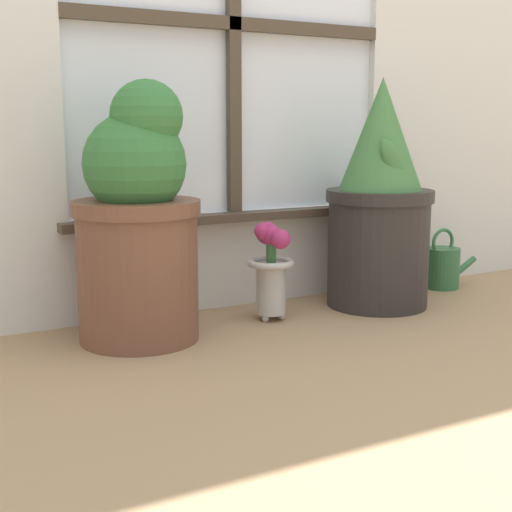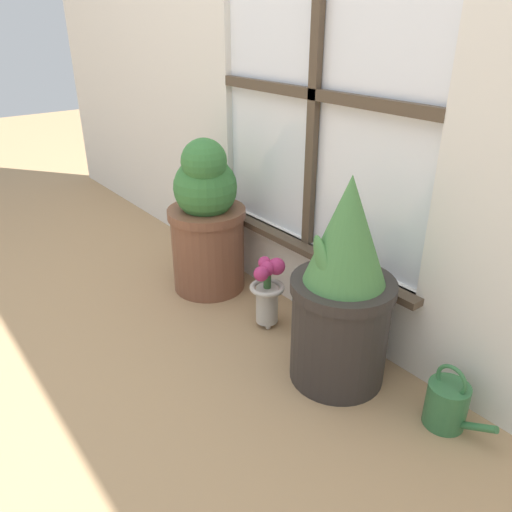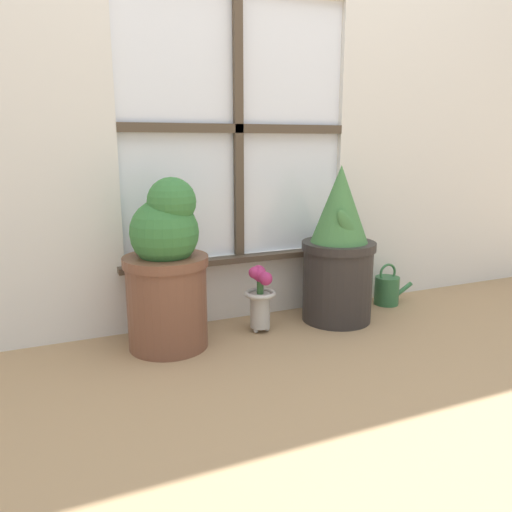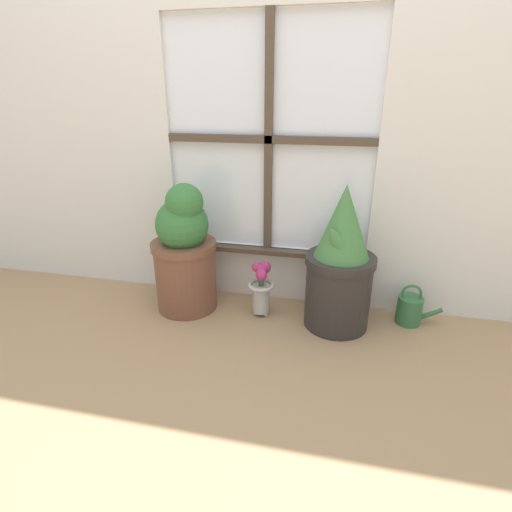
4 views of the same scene
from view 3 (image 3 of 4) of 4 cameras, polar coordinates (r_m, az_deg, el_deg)
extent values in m
plane|color=tan|center=(1.76, 4.87, -12.38)|extent=(10.00, 10.00, 0.00)
cube|color=silver|center=(2.92, 25.18, 21.63)|extent=(1.72, 0.05, 2.50)
cube|color=silver|center=(2.19, -2.03, -3.31)|extent=(0.97, 0.05, 0.28)
cube|color=white|center=(2.11, -2.30, 14.35)|extent=(0.97, 0.02, 1.05)
cube|color=#4C3D2D|center=(2.09, -2.02, 14.37)|extent=(0.04, 0.02, 1.05)
cube|color=#4C3D2D|center=(2.09, -2.02, 14.37)|extent=(0.97, 0.02, 0.04)
cube|color=#4C3D2D|center=(2.11, -1.61, -0.31)|extent=(1.03, 0.06, 0.02)
cylinder|color=brown|center=(1.88, -10.11, -5.20)|extent=(0.29, 0.29, 0.35)
cylinder|color=brown|center=(1.83, -10.30, -0.56)|extent=(0.31, 0.31, 0.03)
cylinder|color=#38281E|center=(1.83, -10.32, -0.18)|extent=(0.27, 0.27, 0.01)
sphere|color=#387538|center=(1.81, -10.43, 2.64)|extent=(0.25, 0.25, 0.25)
sphere|color=#387538|center=(1.79, -9.62, 6.13)|extent=(0.17, 0.17, 0.17)
ellipsoid|color=#387538|center=(1.81, -8.09, 2.28)|extent=(0.07, 0.12, 0.14)
cylinder|color=#2D2826|center=(2.15, 9.28, -2.87)|extent=(0.29, 0.29, 0.34)
cylinder|color=#2D2826|center=(2.12, 9.43, 1.15)|extent=(0.31, 0.31, 0.03)
cylinder|color=#38281E|center=(2.11, 9.45, 1.47)|extent=(0.27, 0.27, 0.01)
cone|color=#477F42|center=(2.09, 9.61, 5.87)|extent=(0.24, 0.24, 0.32)
ellipsoid|color=#477F42|center=(2.03, 10.37, 3.37)|extent=(0.13, 0.05, 0.16)
sphere|color=#BCB7AD|center=(2.07, 0.14, -8.01)|extent=(0.02, 0.02, 0.02)
sphere|color=#BCB7AD|center=(2.03, -0.03, -8.53)|extent=(0.02, 0.02, 0.02)
sphere|color=#BCB7AD|center=(2.04, 1.31, -8.31)|extent=(0.02, 0.02, 0.02)
cylinder|color=#BCB7AD|center=(2.02, 0.48, -6.22)|extent=(0.08, 0.08, 0.14)
torus|color=#BCB7AD|center=(2.00, 0.48, -4.33)|extent=(0.13, 0.13, 0.02)
cylinder|color=#386633|center=(1.99, 0.48, -3.27)|extent=(0.03, 0.03, 0.08)
sphere|color=#B22D66|center=(1.98, 0.48, -2.22)|extent=(0.05, 0.05, 0.05)
sphere|color=#B22D66|center=(2.01, 0.28, -1.93)|extent=(0.06, 0.06, 0.06)
sphere|color=#B22D66|center=(1.97, -0.20, -1.91)|extent=(0.05, 0.05, 0.05)
sphere|color=#B22D66|center=(1.95, 1.12, -2.61)|extent=(0.05, 0.05, 0.05)
cylinder|color=#336B3D|center=(2.43, 14.71, -3.84)|extent=(0.11, 0.11, 0.13)
cylinder|color=#336B3D|center=(2.50, 16.48, -3.69)|extent=(0.10, 0.02, 0.07)
torus|color=#336B3D|center=(2.41, 14.82, -1.88)|extent=(0.09, 0.01, 0.09)
camera|label=1|loc=(0.30, -67.21, -46.99)|focal=50.00mm
camera|label=2|loc=(2.13, 47.60, 16.61)|focal=35.00mm
camera|label=4|loc=(1.15, 65.28, 18.83)|focal=28.00mm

